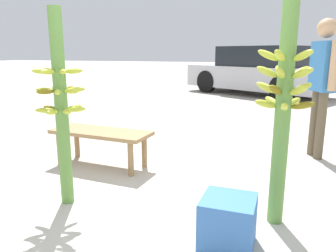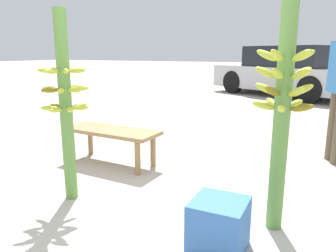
# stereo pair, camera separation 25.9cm
# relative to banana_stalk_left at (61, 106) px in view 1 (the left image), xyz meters

# --- Properties ---
(ground_plane) EXTENTS (80.00, 80.00, 0.00)m
(ground_plane) POSITION_rel_banana_stalk_left_xyz_m (0.89, -0.12, -0.83)
(ground_plane) COLOR #B2AA9E
(banana_stalk_left) EXTENTS (0.39, 0.39, 1.58)m
(banana_stalk_left) POSITION_rel_banana_stalk_left_xyz_m (0.00, 0.00, 0.00)
(banana_stalk_left) COLOR #5B8C3D
(banana_stalk_left) RESTS_ON ground_plane
(banana_stalk_center) EXTENTS (0.41, 0.41, 1.73)m
(banana_stalk_center) POSITION_rel_banana_stalk_left_xyz_m (1.66, 0.26, 0.09)
(banana_stalk_center) COLOR #5B8C3D
(banana_stalk_center) RESTS_ON ground_plane
(vendor_person) EXTENTS (0.29, 0.54, 1.61)m
(vendor_person) POSITION_rel_banana_stalk_left_xyz_m (2.05, 2.07, 0.15)
(vendor_person) COLOR brown
(vendor_person) RESTS_ON ground_plane
(market_bench) EXTENTS (1.14, 0.48, 0.40)m
(market_bench) POSITION_rel_banana_stalk_left_xyz_m (-0.21, 0.90, -0.49)
(market_bench) COLOR #99754C
(market_bench) RESTS_ON ground_plane
(parked_car) EXTENTS (4.55, 3.62, 1.42)m
(parked_car) POSITION_rel_banana_stalk_left_xyz_m (0.88, 8.10, -0.14)
(parked_car) COLOR #B7B7BC
(parked_car) RESTS_ON ground_plane
(produce_crate) EXTENTS (0.34, 0.34, 0.34)m
(produce_crate) POSITION_rel_banana_stalk_left_xyz_m (1.39, -0.19, -0.66)
(produce_crate) COLOR #386BB2
(produce_crate) RESTS_ON ground_plane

